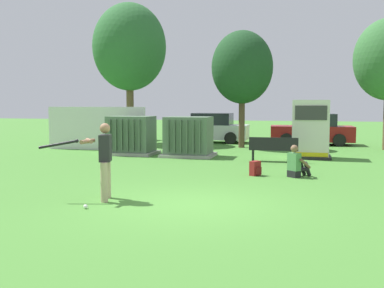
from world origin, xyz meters
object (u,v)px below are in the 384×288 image
generator_enclosure (310,129)px  parked_car_left_of_center (210,129)px  transformer_west (131,136)px  batter (103,157)px  transformer_mid_west (189,137)px  backpack (255,169)px  park_bench (274,147)px  parked_car_right_of_center (312,130)px  sports_ball (86,207)px  parked_car_leftmost (117,127)px  seated_spectator (297,164)px

generator_enclosure → parked_car_left_of_center: bearing=130.0°
transformer_west → batter: bearing=-72.9°
batter → transformer_mid_west: bearing=91.5°
backpack → park_bench: bearing=85.1°
parked_car_right_of_center → park_bench: bearing=-100.8°
sports_ball → parked_car_leftmost: (-6.43, 17.14, 0.71)m
transformer_mid_west → backpack: 5.53m
transformer_mid_west → seated_spectator: bearing=-45.3°
backpack → transformer_mid_west: bearing=125.6°
sports_ball → parked_car_right_of_center: bearing=74.1°
generator_enclosure → parked_car_left_of_center: generator_enclosure is taller
transformer_mid_west → sports_ball: size_ratio=23.33×
transformer_mid_west → seated_spectator: size_ratio=2.18×
transformer_west → transformer_mid_west: same height
transformer_mid_west → parked_car_leftmost: same height
transformer_mid_west → sports_ball: bearing=-88.6°
park_bench → backpack: park_bench is taller
backpack → parked_car_leftmost: (-9.38, 11.83, 0.54)m
parked_car_right_of_center → backpack: bearing=-99.0°
seated_spectator → parked_car_leftmost: size_ratio=0.22×
park_bench → batter: batter is taller
transformer_mid_west → park_bench: (3.50, -0.97, -0.25)m
seated_spectator → parked_car_left_of_center: (-4.90, 11.39, 0.38)m
park_bench → backpack: bearing=-94.9°
generator_enclosure → parked_car_right_of_center: (0.15, 6.19, -0.38)m
generator_enclosure → batter: (-4.59, -9.47, -0.16)m
transformer_mid_west → seated_spectator: (4.41, -4.45, -0.41)m
batter → backpack: batter is taller
transformer_west → parked_car_left_of_center: (2.07, 6.75, -0.04)m
generator_enclosure → parked_car_leftmost: 12.92m
batter → transformer_west: bearing=107.1°
seated_spectator → backpack: size_ratio=2.19×
backpack → parked_car_leftmost: 15.11m
park_bench → parked_car_right_of_center: size_ratio=0.42×
generator_enclosure → parked_car_left_of_center: (-5.32, 6.34, -0.38)m
batter → generator_enclosure: bearing=64.1°
transformer_west → generator_enclosure: 7.41m
generator_enclosure → sports_ball: generator_enclosure is taller
sports_ball → park_bench: bearing=69.7°
parked_car_right_of_center → parked_car_left_of_center: bearing=178.5°
parked_car_right_of_center → generator_enclosure: bearing=-91.3°
batter → parked_car_right_of_center: size_ratio=0.40×
transformer_west → transformer_mid_west: 2.56m
park_bench → seated_spectator: 3.60m
transformer_west → parked_car_leftmost: same height
transformer_west → sports_ball: bearing=-74.3°
transformer_mid_west → generator_enclosure: size_ratio=0.91×
sports_ball → seated_spectator: 6.77m
transformer_mid_west → generator_enclosure: 4.88m
sports_ball → parked_car_left_of_center: bearing=92.5°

